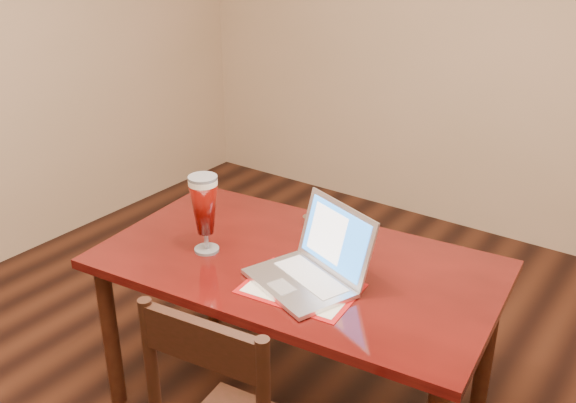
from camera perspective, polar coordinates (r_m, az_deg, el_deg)
The scene contains 1 object.
dining_table at distance 2.41m, azimuth 0.48°, elevation -6.65°, with size 1.54×0.97×0.99m.
Camera 1 is at (1.01, -1.21, 1.86)m, focal length 40.00 mm.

